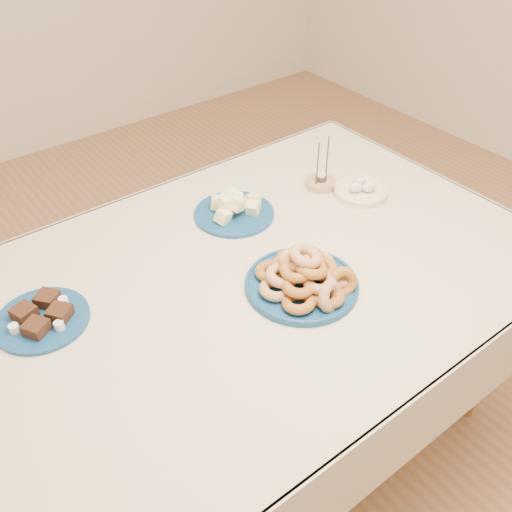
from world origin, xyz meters
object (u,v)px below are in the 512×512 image
dining_table (245,304)px  donut_platter (304,278)px  brownie_plate (42,317)px  egg_bowl (361,191)px  melon_plate (234,208)px  candle_holder (321,182)px

dining_table → donut_platter: size_ratio=4.96×
brownie_plate → egg_bowl: 1.04m
donut_platter → egg_bowl: donut_platter is taller
melon_plate → brownie_plate: 0.65m
dining_table → melon_plate: melon_plate is taller
melon_plate → egg_bowl: (0.39, -0.16, -0.01)m
donut_platter → egg_bowl: 0.50m
donut_platter → candle_holder: size_ratio=2.00×
donut_platter → candle_holder: (0.38, 0.35, -0.02)m
melon_plate → brownie_plate: melon_plate is taller
donut_platter → melon_plate: size_ratio=1.16×
donut_platter → candle_holder: 0.52m
melon_plate → egg_bowl: 0.42m
brownie_plate → melon_plate: bearing=7.4°
dining_table → melon_plate: 0.32m
donut_platter → brownie_plate: donut_platter is taller
dining_table → brownie_plate: bearing=161.4°
candle_holder → donut_platter: bearing=-137.7°
brownie_plate → candle_holder: size_ratio=1.72×
egg_bowl → dining_table: bearing=-170.4°
brownie_plate → candle_holder: candle_holder is taller
dining_table → melon_plate: (0.15, 0.25, 0.13)m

